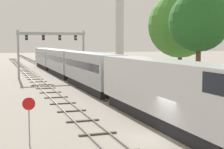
{
  "coord_description": "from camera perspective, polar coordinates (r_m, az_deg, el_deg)",
  "views": [
    {
      "loc": [
        -9.8,
        -18.89,
        6.05
      ],
      "look_at": [
        1.0,
        12.0,
        3.0
      ],
      "focal_mm": 53.82,
      "sensor_mm": 36.0,
      "label": 1
    }
  ],
  "objects": [
    {
      "name": "stop_sign",
      "position": [
        20.54,
        -13.92,
        -6.57
      ],
      "size": [
        0.76,
        0.08,
        2.88
      ],
      "color": "gray",
      "rests_on": "ground"
    },
    {
      "name": "track_main",
      "position": [
        80.0,
        -10.73,
        0.95
      ],
      "size": [
        2.6,
        200.0,
        0.16
      ],
      "color": "slate",
      "rests_on": "ground"
    },
    {
      "name": "trackside_tree_left",
      "position": [
        38.98,
        14.58,
        8.68
      ],
      "size": [
        6.77,
        6.77,
        11.86
      ],
      "color": "brown",
      "rests_on": "ground"
    },
    {
      "name": "ground_plane",
      "position": [
        22.13,
        7.97,
        -10.6
      ],
      "size": [
        400.0,
        400.0,
        0.0
      ],
      "primitive_type": "plane",
      "color": "gray"
    },
    {
      "name": "passenger_train",
      "position": [
        54.18,
        -6.65,
        1.64
      ],
      "size": [
        3.04,
        80.67,
        4.8
      ],
      "color": "silver",
      "rests_on": "ground"
    },
    {
      "name": "signal_gantry",
      "position": [
        60.27,
        -10.2,
        5.28
      ],
      "size": [
        12.1,
        0.49,
        8.34
      ],
      "color": "#999BA0",
      "rests_on": "ground"
    },
    {
      "name": "track_near",
      "position": [
        59.53,
        -13.1,
        -0.58
      ],
      "size": [
        2.6,
        160.0,
        0.16
      ],
      "color": "slate",
      "rests_on": "ground"
    },
    {
      "name": "trackside_tree_mid",
      "position": [
        47.41,
        11.55,
        8.2
      ],
      "size": [
        8.94,
        8.94,
        13.0
      ],
      "color": "brown",
      "rests_on": "ground"
    }
  ]
}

